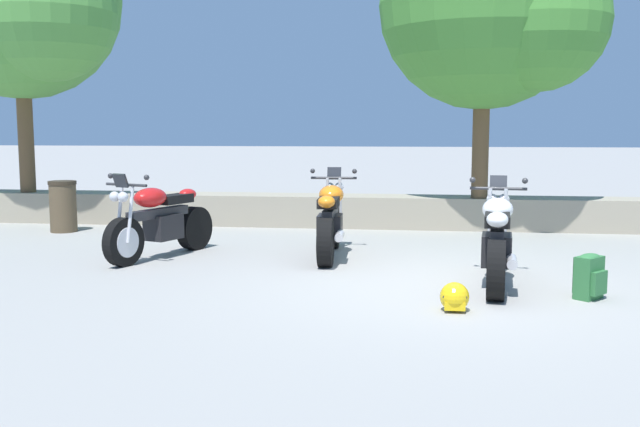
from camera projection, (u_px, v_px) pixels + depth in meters
ground_plane at (439, 287)px, 7.99m from camera, size 120.00×120.00×0.00m
stone_wall at (431, 212)px, 12.68m from camera, size 36.00×0.80×0.55m
motorcycle_red_near_left at (160, 222)px, 9.72m from camera, size 0.98×1.99×1.18m
motorcycle_orange_centre at (330, 221)px, 9.82m from camera, size 0.67×2.06×1.18m
motorcycle_white_far_right at (497, 242)px, 8.02m from camera, size 0.67×2.07×1.18m
rider_backpack at (590, 275)px, 7.40m from camera, size 0.35×0.35×0.47m
rider_helmet at (455, 297)px, 6.90m from camera, size 0.28×0.28×0.28m
leafy_tree_far_left at (25, 1)px, 12.95m from camera, size 3.82×3.64×5.35m
leafy_tree_mid_left at (495, 8)px, 11.84m from camera, size 3.65×3.48×4.97m
trash_bin at (63, 206)px, 12.16m from camera, size 0.46×0.46×0.86m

